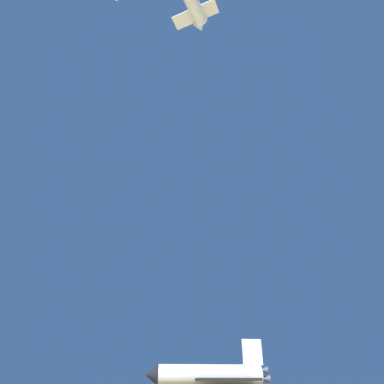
% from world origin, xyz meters
% --- Properties ---
extents(space_shuttle, '(38.51, 24.39, 15.80)m').
position_xyz_m(space_shuttle, '(-3.02, -1.93, 5.35)').
color(space_shuttle, white).
rests_on(space_shuttle, ground).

